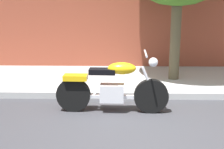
% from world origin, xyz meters
% --- Properties ---
extents(ground_plane, '(60.00, 60.00, 0.00)m').
position_xyz_m(ground_plane, '(0.00, 0.00, 0.00)').
color(ground_plane, '#38383D').
extents(sidewalk, '(22.02, 2.79, 0.14)m').
position_xyz_m(sidewalk, '(0.00, 2.75, 0.07)').
color(sidewalk, '#AEAEAE').
rests_on(sidewalk, ground).
extents(motorcycle, '(2.10, 0.70, 1.14)m').
position_xyz_m(motorcycle, '(-0.44, 0.60, 0.46)').
color(motorcycle, black).
rests_on(motorcycle, ground).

